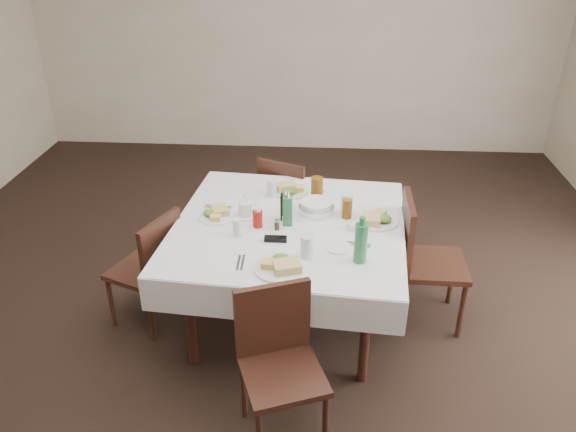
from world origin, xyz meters
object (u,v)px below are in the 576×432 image
Objects in this scene: water_e at (347,204)px; water_n at (272,188)px; ketchup_bottle at (258,218)px; coffee_mug at (246,210)px; chair_south at (278,354)px; oil_cruet_green at (288,209)px; oil_cruet_dark at (285,206)px; chair_north at (287,200)px; chair_east at (421,254)px; water_w at (238,227)px; chair_west at (152,264)px; green_bottle at (361,242)px; water_s at (307,247)px; bread_basket at (316,207)px; dining_table at (289,233)px.

water_n is at bearing 155.00° from water_e.
ketchup_bottle reaches higher than coffee_mug.
oil_cruet_green reaches higher than chair_south.
oil_cruet_dark is 0.20m from ketchup_bottle.
chair_east reaches higher than chair_north.
water_n is (-0.07, -0.49, 0.34)m from chair_north.
chair_east reaches higher than water_w.
water_n is at bearing 108.83° from oil_cruet_green.
chair_west is 6.83× the size of water_n.
chair_east is 3.22× the size of green_bottle.
chair_north is 5.79× the size of water_e.
oil_cruet_dark is (-0.04, 0.99, 0.36)m from chair_south.
water_n is at bearing 83.45° from ketchup_bottle.
green_bottle is (0.73, -0.49, 0.08)m from coffee_mug.
bread_basket is at bearing 85.72° from water_s.
oil_cruet_dark is (-0.03, 0.06, 0.17)m from dining_table.
coffee_mug is at bearing 86.28° from water_w.
green_bottle is at bearing -65.95° from bread_basket.
water_e is (-0.50, 0.09, 0.31)m from chair_east.
water_s is 0.47m from ketchup_bottle.
chair_south is 1.23m from chair_west.
ketchup_bottle is 0.47× the size of green_bottle.
water_w reaches higher than bread_basket.
bread_basket is 0.47m from coffee_mug.
oil_cruet_green is at bearing 6.27° from chair_west.
ketchup_bottle is 0.16m from coffee_mug.
oil_cruet_green reaches higher than water_w.
coffee_mug is at bearing 16.86° from chair_west.
water_w is 0.25m from coffee_mug.
green_bottle reaches higher than oil_cruet_dark.
oil_cruet_green is at bearing -85.52° from chair_north.
oil_cruet_dark reaches higher than coffee_mug.
chair_east is 1.79m from chair_west.
water_w reaches higher than coffee_mug.
chair_east is 0.97m from oil_cruet_dark.
green_bottle is at bearing 49.90° from chair_south.
oil_cruet_green is at bearing 28.56° from water_w.
water_n is 0.90× the size of ketchup_bottle.
coffee_mug reaches higher than dining_table.
green_bottle reaches higher than water_e.
chair_east is 1.24m from water_w.
oil_cruet_dark is 0.67m from green_bottle.
coffee_mug is (0.02, 0.25, -0.01)m from water_w.
bread_basket is (0.48, 0.35, -0.02)m from water_w.
green_bottle reaches higher than chair_north.
water_s reaches higher than dining_table.
bread_basket is 1.75× the size of ketchup_bottle.
chair_east is (0.88, 0.06, -0.16)m from dining_table.
ketchup_bottle is at bearing 150.12° from green_bottle.
chair_south is 3.63× the size of bread_basket.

